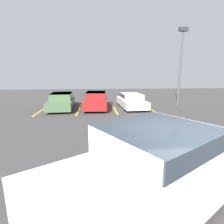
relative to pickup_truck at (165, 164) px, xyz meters
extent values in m
cube|color=yellow|center=(-5.62, 10.66, -0.88)|extent=(0.12, 4.72, 0.01)
cube|color=yellow|center=(-2.79, 10.66, -0.88)|extent=(0.12, 4.72, 0.01)
cube|color=yellow|center=(0.05, 10.66, -0.88)|extent=(0.12, 4.72, 0.01)
cube|color=yellow|center=(2.89, 10.66, -0.88)|extent=(0.12, 4.72, 0.01)
cube|color=white|center=(-0.01, -0.01, -0.17)|extent=(5.88, 4.61, 0.87)
cube|color=white|center=(-0.25, -0.15, 0.57)|extent=(2.68, 2.60, 0.61)
cube|color=#2D3842|center=(-0.25, -0.15, 0.71)|extent=(2.68, 2.63, 0.34)
cube|color=white|center=(1.52, 0.91, 0.22)|extent=(2.77, 2.70, 0.13)
cube|color=silver|center=(2.35, 1.41, -0.49)|extent=(1.20, 1.83, 0.28)
cylinder|color=black|center=(1.03, 1.57, -0.42)|extent=(0.94, 0.72, 0.92)
cylinder|color=#ADADB2|center=(1.03, 1.57, -0.42)|extent=(0.59, 0.52, 0.50)
cylinder|color=black|center=(-1.89, -0.18, -0.42)|extent=(0.94, 0.72, 0.92)
cylinder|color=#ADADB2|center=(-1.89, -0.18, -0.42)|extent=(0.59, 0.52, 0.50)
cube|color=#4C6B47|center=(-4.16, 10.87, -0.42)|extent=(1.99, 4.51, 0.59)
cube|color=#4C6B47|center=(-4.17, 10.95, 0.12)|extent=(1.68, 2.38, 0.50)
cube|color=#2D3842|center=(-4.17, 10.95, 0.22)|extent=(1.75, 2.33, 0.30)
cylinder|color=black|center=(-3.33, 9.62, -0.58)|extent=(0.24, 0.62, 0.61)
cylinder|color=#ADADB2|center=(-3.33, 9.62, -0.58)|extent=(0.24, 0.35, 0.34)
cylinder|color=black|center=(-4.87, 9.55, -0.58)|extent=(0.24, 0.62, 0.61)
cylinder|color=#ADADB2|center=(-4.87, 9.55, -0.58)|extent=(0.24, 0.35, 0.34)
cylinder|color=black|center=(-3.45, 12.19, -0.58)|extent=(0.24, 0.62, 0.61)
cylinder|color=#ADADB2|center=(-3.45, 12.19, -0.58)|extent=(0.24, 0.35, 0.34)
cylinder|color=black|center=(-4.99, 12.11, -0.58)|extent=(0.24, 0.62, 0.61)
cylinder|color=#ADADB2|center=(-4.99, 12.11, -0.58)|extent=(0.24, 0.35, 0.34)
cube|color=maroon|center=(-1.42, 10.83, -0.39)|extent=(1.98, 4.44, 0.64)
cube|color=maroon|center=(-1.42, 10.92, 0.18)|extent=(1.66, 2.35, 0.50)
cube|color=#2D3842|center=(-1.42, 10.92, 0.28)|extent=(1.72, 2.30, 0.30)
cylinder|color=black|center=(-0.76, 9.53, -0.56)|extent=(0.27, 0.65, 0.64)
cylinder|color=#ADADB2|center=(-0.76, 9.53, -0.56)|extent=(0.27, 0.37, 0.35)
cylinder|color=black|center=(-2.23, 9.61, -0.56)|extent=(0.27, 0.65, 0.64)
cylinder|color=#ADADB2|center=(-2.23, 9.61, -0.56)|extent=(0.27, 0.37, 0.35)
cylinder|color=black|center=(-0.62, 12.05, -0.56)|extent=(0.27, 0.65, 0.64)
cylinder|color=#ADADB2|center=(-0.62, 12.05, -0.56)|extent=(0.27, 0.37, 0.35)
cylinder|color=black|center=(-2.08, 12.13, -0.56)|extent=(0.27, 0.65, 0.64)
cylinder|color=#ADADB2|center=(-2.08, 12.13, -0.56)|extent=(0.27, 0.37, 0.35)
cube|color=silver|center=(1.49, 10.84, -0.44)|extent=(1.97, 4.38, 0.55)
cube|color=silver|center=(1.49, 10.93, 0.06)|extent=(1.65, 2.31, 0.44)
cube|color=#2D3842|center=(1.49, 10.93, 0.15)|extent=(1.72, 2.27, 0.27)
cylinder|color=black|center=(2.31, 9.63, -0.58)|extent=(0.23, 0.61, 0.60)
cylinder|color=#ADADB2|center=(2.31, 9.63, -0.58)|extent=(0.23, 0.34, 0.33)
cylinder|color=black|center=(0.79, 9.56, -0.58)|extent=(0.23, 0.61, 0.60)
cylinder|color=#ADADB2|center=(0.79, 9.56, -0.58)|extent=(0.23, 0.34, 0.33)
cylinder|color=black|center=(2.19, 12.12, -0.58)|extent=(0.23, 0.61, 0.60)
cylinder|color=#ADADB2|center=(2.19, 12.12, -0.58)|extent=(0.23, 0.34, 0.33)
cylinder|color=black|center=(0.67, 12.05, -0.58)|extent=(0.23, 0.61, 0.60)
cylinder|color=#ADADB2|center=(0.67, 12.05, -0.58)|extent=(0.23, 0.34, 0.33)
cylinder|color=#515156|center=(5.78, 11.44, 2.19)|extent=(0.17, 0.17, 6.15)
cube|color=#333338|center=(5.78, 11.44, 5.42)|extent=(0.70, 0.36, 0.30)
cube|color=#B7B2A8|center=(-3.92, 13.32, -0.81)|extent=(1.83, 0.20, 0.14)
camera|label=1|loc=(-1.43, -3.26, 1.88)|focal=28.00mm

